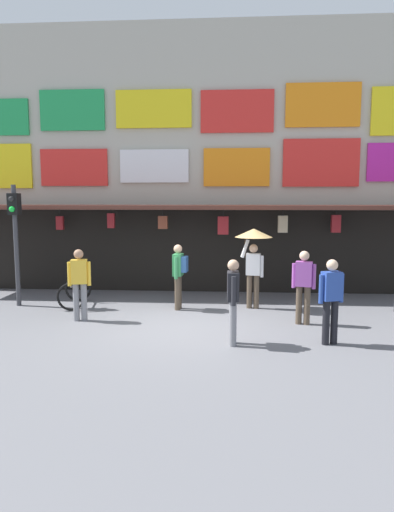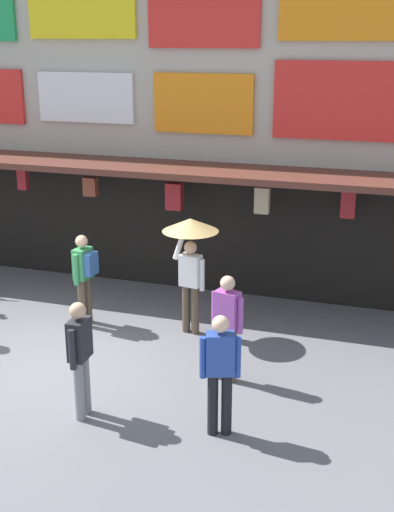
# 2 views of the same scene
# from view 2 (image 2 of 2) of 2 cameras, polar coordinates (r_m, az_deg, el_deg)

# --- Properties ---
(ground_plane) EXTENTS (80.00, 80.00, 0.00)m
(ground_plane) POSITION_cam_2_polar(r_m,az_deg,el_deg) (10.96, -12.08, -9.19)
(ground_plane) COLOR slate
(shopfront) EXTENTS (18.00, 2.60, 8.00)m
(shopfront) POSITION_cam_2_polar(r_m,az_deg,el_deg) (13.91, -3.67, 14.05)
(shopfront) COLOR #B2AD9E
(shopfront) RESTS_ON ground
(pedestrian_in_yellow) EXTENTS (0.51, 0.31, 1.68)m
(pedestrian_in_yellow) POSITION_cam_2_polar(r_m,az_deg,el_deg) (9.94, 2.58, -5.69)
(pedestrian_in_yellow) COLOR brown
(pedestrian_in_yellow) RESTS_ON ground
(pedestrian_in_purple) EXTENTS (0.51, 0.33, 1.68)m
(pedestrian_in_purple) POSITION_cam_2_polar(r_m,az_deg,el_deg) (8.63, 1.98, -9.60)
(pedestrian_in_purple) COLOR black
(pedestrian_in_purple) RESTS_ON ground
(pedestrian_in_green) EXTENTS (0.23, 0.53, 1.68)m
(pedestrian_in_green) POSITION_cam_2_polar(r_m,az_deg,el_deg) (9.14, -9.94, -8.20)
(pedestrian_in_green) COLOR gray
(pedestrian_in_green) RESTS_ON ground
(pedestrian_in_white) EXTENTS (0.39, 0.53, 1.68)m
(pedestrian_in_white) POSITION_cam_2_polar(r_m,az_deg,el_deg) (12.00, -9.58, -1.45)
(pedestrian_in_white) COLOR brown
(pedestrian_in_white) RESTS_ON ground
(pedestrian_with_umbrella) EXTENTS (0.96, 0.96, 2.08)m
(pedestrian_with_umbrella) POSITION_cam_2_polar(r_m,az_deg,el_deg) (11.29, -0.56, 1.08)
(pedestrian_with_umbrella) COLOR brown
(pedestrian_with_umbrella) RESTS_ON ground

